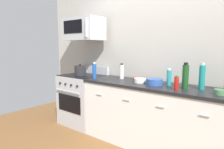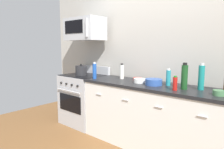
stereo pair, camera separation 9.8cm
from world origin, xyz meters
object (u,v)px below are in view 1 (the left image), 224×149
object	(u,v)px
bottle_vinegar_white	(122,72)
stockpot	(80,70)
bottle_wine_green	(185,76)
bottle_hot_sauce_red	(176,83)
bowl_red_small	(138,79)
bottle_soda_blue	(94,71)
bottle_dish_soap	(169,77)
bowl_white_ceramic	(140,80)
range_oven	(83,99)
microwave	(83,29)
bowl_blue_mixing	(154,82)
bowl_green_glaze	(220,92)
bottle_sparkling_teal	(202,77)

from	to	relation	value
bottle_vinegar_white	stockpot	bearing A→B (deg)	-168.94
bottle_wine_green	bottle_vinegar_white	size ratio (longest dim) A/B	1.31
bottle_hot_sauce_red	bottle_vinegar_white	size ratio (longest dim) A/B	0.70
bottle_vinegar_white	bowl_red_small	distance (m)	0.29
bottle_hot_sauce_red	bottle_soda_blue	world-z (taller)	bottle_soda_blue
bottle_wine_green	bottle_soda_blue	bearing A→B (deg)	-174.32
bottle_vinegar_white	bowl_red_small	size ratio (longest dim) A/B	1.79
bottle_dish_soap	bowl_white_ceramic	bearing A→B (deg)	-170.42
range_oven	bottle_wine_green	world-z (taller)	bottle_wine_green
range_oven	bottle_vinegar_white	xyz separation A→B (m)	(0.82, 0.11, 0.57)
microwave	bowl_white_ceramic	distance (m)	1.47
bottle_soda_blue	bowl_blue_mixing	distance (m)	1.02
bowl_blue_mixing	bowl_red_small	world-z (taller)	bowl_blue_mixing
bowl_green_glaze	bowl_blue_mixing	bearing A→B (deg)	175.16
bottle_soda_blue	bottle_wine_green	distance (m)	1.43
bowl_green_glaze	bowl_white_ceramic	xyz separation A→B (m)	(-1.08, 0.10, 0.00)
range_oven	bottle_vinegar_white	world-z (taller)	bottle_vinegar_white
range_oven	bowl_green_glaze	bearing A→B (deg)	-2.59
bottle_sparkling_teal	bottle_soda_blue	distance (m)	1.61
range_oven	bottle_sparkling_teal	size ratio (longest dim) A/B	3.27
bottle_sparkling_teal	bowl_red_small	bearing A→B (deg)	174.97
range_oven	bowl_white_ceramic	size ratio (longest dim) A/B	5.97
bowl_white_ceramic	bowl_blue_mixing	bearing A→B (deg)	-6.81
bowl_white_ceramic	bowl_red_small	world-z (taller)	bowl_white_ceramic
microwave	bowl_blue_mixing	world-z (taller)	microwave
bottle_wine_green	bottle_vinegar_white	xyz separation A→B (m)	(-1.08, 0.14, -0.04)
bottle_hot_sauce_red	bottle_sparkling_teal	distance (m)	0.33
range_oven	bottle_hot_sauce_red	bearing A→B (deg)	-5.12
bowl_blue_mixing	bowl_white_ceramic	size ratio (longest dim) A/B	1.28
bowl_blue_mixing	stockpot	size ratio (longest dim) A/B	1.10
bowl_blue_mixing	bowl_white_ceramic	world-z (taller)	bowl_blue_mixing
bowl_red_small	bowl_white_ceramic	bearing A→B (deg)	-47.90
range_oven	bottle_dish_soap	distance (m)	1.74
bottle_soda_blue	bowl_white_ceramic	distance (m)	0.78
bottle_wine_green	bowl_green_glaze	size ratio (longest dim) A/B	2.65
range_oven	bowl_blue_mixing	xyz separation A→B (m)	(1.48, -0.03, 0.50)
bottle_dish_soap	bottle_soda_blue	bearing A→B (deg)	-168.44
bottle_vinegar_white	bottle_dish_soap	bearing A→B (deg)	-2.91
bottle_dish_soap	bowl_blue_mixing	xyz separation A→B (m)	(-0.17, -0.10, -0.06)
microwave	bottle_wine_green	xyz separation A→B (m)	(1.90, -0.08, -0.67)
bottle_dish_soap	bottle_vinegar_white	bearing A→B (deg)	177.09
bowl_white_ceramic	bowl_green_glaze	bearing A→B (deg)	-5.29
range_oven	bowl_green_glaze	xyz separation A→B (m)	(2.31, -0.10, 0.48)
bowl_blue_mixing	bottle_hot_sauce_red	bearing A→B (deg)	-19.86
bottle_wine_green	bowl_white_ceramic	xyz separation A→B (m)	(-0.67, 0.03, -0.12)
bowl_green_glaze	bottle_sparkling_teal	bearing A→B (deg)	144.66
microwave	bottle_hot_sauce_red	distance (m)	2.00
bottle_dish_soap	bottle_vinegar_white	size ratio (longest dim) A/B	0.91
microwave	bottle_sparkling_teal	distance (m)	2.17
stockpot	bottle_sparkling_teal	bearing A→B (deg)	3.34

